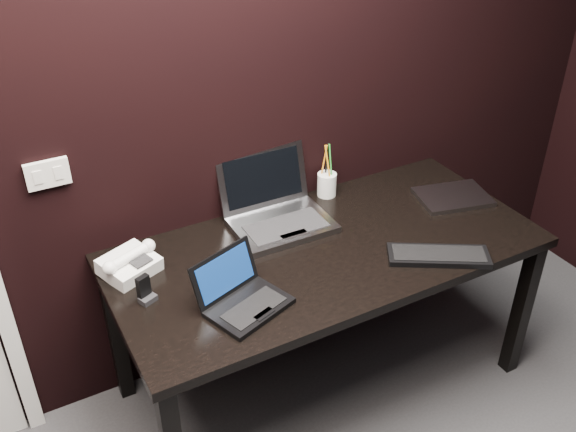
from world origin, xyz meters
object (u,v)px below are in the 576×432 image
netbook (242,297)px  closed_laptop (453,197)px  ext_keyboard (439,255)px  mobile_phone (145,292)px  silver_laptop (277,212)px  desk_phone (129,264)px  pen_cup (327,183)px  desk (326,262)px

netbook → closed_laptop: bearing=10.4°
netbook → closed_laptop: (1.12, 0.20, -0.02)m
netbook → ext_keyboard: 0.79m
mobile_phone → silver_laptop: bearing=19.3°
netbook → silver_laptop: bearing=49.4°
silver_laptop → desk_phone: (-0.64, -0.04, -0.01)m
closed_laptop → pen_cup: size_ratio=1.41×
netbook → closed_laptop: netbook is taller
silver_laptop → ext_keyboard: bearing=-50.5°
mobile_phone → pen_cup: (0.94, 0.32, 0.02)m
mobile_phone → pen_cup: pen_cup is taller
silver_laptop → desk_phone: size_ratio=1.68×
desk → silver_laptop: (-0.09, 0.25, 0.13)m
ext_keyboard → silver_laptop: bearing=129.5°
closed_laptop → desk_phone: desk_phone is taller
netbook → mobile_phone: size_ratio=3.37×
silver_laptop → closed_laptop: (0.77, -0.20, -0.04)m
desk → ext_keyboard: 0.44m
netbook → silver_laptop: 0.54m
netbook → silver_laptop: (0.35, 0.41, 0.02)m
netbook → desk_phone: bearing=128.2°
desk → desk_phone: desk_phone is taller
desk → mobile_phone: mobile_phone is taller
netbook → ext_keyboard: (0.78, -0.11, -0.02)m
closed_laptop → desk_phone: (-1.41, 0.16, 0.03)m
ext_keyboard → mobile_phone: mobile_phone is taller
closed_laptop → silver_laptop: bearing=165.2°
desk → silver_laptop: bearing=110.3°
silver_laptop → mobile_phone: (-0.64, -0.22, -0.01)m
ext_keyboard → desk: bearing=141.0°
netbook → desk_phone: netbook is taller
silver_laptop → closed_laptop: size_ratio=1.15×
desk → pen_cup: (0.21, 0.34, 0.14)m
closed_laptop → desk_phone: bearing=173.5°
netbook → desk: bearing=20.1°
pen_cup → silver_laptop: bearing=-162.5°
netbook → mobile_phone: bearing=146.9°
desk → desk_phone: bearing=164.4°
mobile_phone → pen_cup: 0.99m
silver_laptop → closed_laptop: silver_laptop is taller
closed_laptop → pen_cup: pen_cup is taller
desk_phone → mobile_phone: 0.18m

